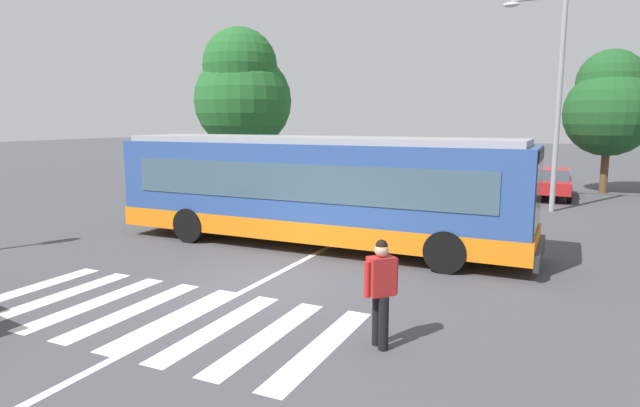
# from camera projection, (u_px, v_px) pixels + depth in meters

# --- Properties ---
(ground_plane) EXTENTS (160.00, 160.00, 0.00)m
(ground_plane) POSITION_uv_depth(u_px,v_px,m) (267.00, 285.00, 11.46)
(ground_plane) COLOR #47474C
(city_transit_bus) EXTENTS (11.81, 2.69, 3.06)m
(city_transit_bus) POSITION_uv_depth(u_px,v_px,m) (315.00, 190.00, 14.86)
(city_transit_bus) COLOR black
(city_transit_bus) RESTS_ON ground_plane
(pedestrian_crossing_street) EXTENTS (0.46, 0.47, 1.72)m
(pedestrian_crossing_street) POSITION_uv_depth(u_px,v_px,m) (381.00, 287.00, 8.18)
(pedestrian_crossing_street) COLOR black
(pedestrian_crossing_street) RESTS_ON ground_plane
(parked_car_champagne) EXTENTS (1.90, 4.51, 1.35)m
(parked_car_champagne) POSITION_uv_depth(u_px,v_px,m) (379.00, 174.00, 27.52)
(parked_car_champagne) COLOR black
(parked_car_champagne) RESTS_ON ground_plane
(parked_car_silver) EXTENTS (1.96, 4.54, 1.35)m
(parked_car_silver) POSITION_uv_depth(u_px,v_px,m) (430.00, 176.00, 26.64)
(parked_car_silver) COLOR black
(parked_car_silver) RESTS_ON ground_plane
(parked_car_blue) EXTENTS (1.95, 4.54, 1.35)m
(parked_car_blue) POSITION_uv_depth(u_px,v_px,m) (486.00, 178.00, 25.76)
(parked_car_blue) COLOR black
(parked_car_blue) RESTS_ON ground_plane
(parked_car_red) EXTENTS (1.91, 4.52, 1.35)m
(parked_car_red) POSITION_uv_depth(u_px,v_px,m) (550.00, 181.00, 24.29)
(parked_car_red) COLOR black
(parked_car_red) RESTS_ON ground_plane
(twin_arm_street_lamp) EXTENTS (4.40, 0.32, 8.17)m
(twin_arm_street_lamp) POSITION_uv_depth(u_px,v_px,m) (560.00, 78.00, 20.01)
(twin_arm_street_lamp) COLOR #939399
(twin_arm_street_lamp) RESTS_ON ground_plane
(background_tree_left) EXTENTS (5.05, 5.05, 8.18)m
(background_tree_left) POSITION_uv_depth(u_px,v_px,m) (242.00, 91.00, 27.55)
(background_tree_left) COLOR brown
(background_tree_left) RESTS_ON ground_plane
(background_tree_right) EXTENTS (4.14, 4.14, 6.87)m
(background_tree_right) POSITION_uv_depth(u_px,v_px,m) (610.00, 104.00, 25.48)
(background_tree_right) COLOR brown
(background_tree_right) RESTS_ON ground_plane
(crosswalk_painted_stripes) EXTENTS (7.23, 3.34, 0.01)m
(crosswalk_painted_stripes) POSITION_uv_depth(u_px,v_px,m) (154.00, 314.00, 9.74)
(crosswalk_painted_stripes) COLOR silver
(crosswalk_painted_stripes) RESTS_ON ground_plane
(lane_center_line) EXTENTS (0.16, 24.00, 0.01)m
(lane_center_line) POSITION_uv_depth(u_px,v_px,m) (300.00, 262.00, 13.35)
(lane_center_line) COLOR silver
(lane_center_line) RESTS_ON ground_plane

